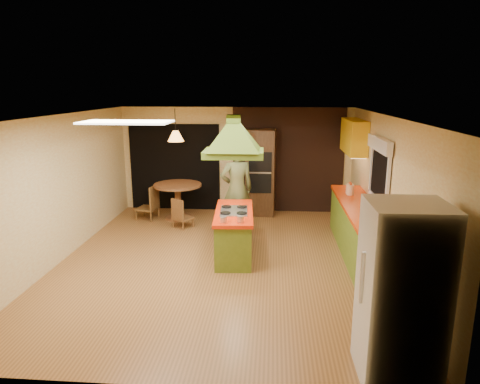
# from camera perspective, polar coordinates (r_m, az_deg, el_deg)

# --- Properties ---
(ground) EXTENTS (6.50, 6.50, 0.00)m
(ground) POSITION_cam_1_polar(r_m,az_deg,el_deg) (7.56, -2.71, -9.16)
(ground) COLOR #996432
(ground) RESTS_ON ground
(room_walls) EXTENTS (5.50, 6.50, 6.50)m
(room_walls) POSITION_cam_1_polar(r_m,az_deg,el_deg) (7.17, -2.82, 0.09)
(room_walls) COLOR beige
(room_walls) RESTS_ON ground
(ceiling_plane) EXTENTS (6.50, 6.50, 0.00)m
(ceiling_plane) POSITION_cam_1_polar(r_m,az_deg,el_deg) (6.98, -2.94, 10.11)
(ceiling_plane) COLOR silver
(ceiling_plane) RESTS_ON room_walls
(brick_panel) EXTENTS (2.64, 0.03, 2.50)m
(brick_panel) POSITION_cam_1_polar(r_m,az_deg,el_deg) (10.28, 6.42, 4.19)
(brick_panel) COLOR #381E14
(brick_panel) RESTS_ON ground
(nook_opening) EXTENTS (2.20, 0.03, 2.10)m
(nook_opening) POSITION_cam_1_polar(r_m,az_deg,el_deg) (10.59, -8.68, 3.29)
(nook_opening) COLOR black
(nook_opening) RESTS_ON ground
(right_counter) EXTENTS (0.62, 3.05, 0.92)m
(right_counter) POSITION_cam_1_polar(r_m,az_deg,el_deg) (8.06, 15.43, -4.69)
(right_counter) COLOR olive
(right_counter) RESTS_ON ground
(upper_cabinets) EXTENTS (0.34, 1.40, 0.70)m
(upper_cabinets) POSITION_cam_1_polar(r_m,az_deg,el_deg) (9.31, 14.94, 7.17)
(upper_cabinets) COLOR yellow
(upper_cabinets) RESTS_ON room_walls
(window_right) EXTENTS (0.12, 1.35, 1.06)m
(window_right) POSITION_cam_1_polar(r_m,az_deg,el_deg) (7.62, 18.16, 4.23)
(window_right) COLOR black
(window_right) RESTS_ON room_walls
(fluor_panel) EXTENTS (1.20, 0.60, 0.03)m
(fluor_panel) POSITION_cam_1_polar(r_m,az_deg,el_deg) (6.06, -14.94, 8.99)
(fluor_panel) COLOR white
(fluor_panel) RESTS_ON ceiling_plane
(kitchen_island) EXTENTS (0.77, 1.68, 0.84)m
(kitchen_island) POSITION_cam_1_polar(r_m,az_deg,el_deg) (7.66, -0.81, -5.49)
(kitchen_island) COLOR olive
(kitchen_island) RESTS_ON ground
(range_hood) EXTENTS (1.03, 0.75, 0.79)m
(range_hood) POSITION_cam_1_polar(r_m,az_deg,el_deg) (7.26, -0.86, 8.30)
(range_hood) COLOR #506B1A
(range_hood) RESTS_ON ceiling_plane
(man) EXTENTS (0.81, 0.68, 1.89)m
(man) POSITION_cam_1_polar(r_m,az_deg,el_deg) (8.63, -0.44, 0.36)
(man) COLOR #4E512B
(man) RESTS_ON ground
(refrigerator) EXTENTS (0.78, 0.74, 1.87)m
(refrigerator) POSITION_cam_1_polar(r_m,az_deg,el_deg) (4.70, 20.70, -12.45)
(refrigerator) COLOR silver
(refrigerator) RESTS_ON ground
(wall_oven) EXTENTS (0.69, 0.63, 2.01)m
(wall_oven) POSITION_cam_1_polar(r_m,az_deg,el_deg) (10.04, 2.76, 2.62)
(wall_oven) COLOR #4D2F18
(wall_oven) RESTS_ON ground
(dining_table) EXTENTS (1.09, 1.09, 0.81)m
(dining_table) POSITION_cam_1_polar(r_m,az_deg,el_deg) (9.86, -8.29, -0.29)
(dining_table) COLOR brown
(dining_table) RESTS_ON ground
(chair_left) EXTENTS (0.52, 0.52, 0.79)m
(chair_left) POSITION_cam_1_polar(r_m,az_deg,el_deg) (9.99, -12.30, -1.34)
(chair_left) COLOR brown
(chair_left) RESTS_ON ground
(chair_near) EXTENTS (0.50, 0.50, 0.65)m
(chair_near) POSITION_cam_1_polar(r_m,az_deg,el_deg) (9.26, -7.60, -2.77)
(chair_near) COLOR brown
(chair_near) RESTS_ON ground
(pendant_lamp) EXTENTS (0.42, 0.42, 0.23)m
(pendant_lamp) POSITION_cam_1_polar(r_m,az_deg,el_deg) (9.63, -8.56, 7.39)
(pendant_lamp) COLOR #FF9E3F
(pendant_lamp) RESTS_ON ceiling_plane
(canister_large) EXTENTS (0.17, 0.17, 0.20)m
(canister_large) POSITION_cam_1_polar(r_m,az_deg,el_deg) (8.53, 14.52, 0.28)
(canister_large) COLOR beige
(canister_large) RESTS_ON right_counter
(canister_medium) EXTENTS (0.16, 0.16, 0.20)m
(canister_medium) POSITION_cam_1_polar(r_m,az_deg,el_deg) (8.60, 14.44, 0.39)
(canister_medium) COLOR beige
(canister_medium) RESTS_ON right_counter
(canister_small) EXTENTS (0.14, 0.14, 0.17)m
(canister_small) POSITION_cam_1_polar(r_m,az_deg,el_deg) (8.67, 14.36, 0.42)
(canister_small) COLOR beige
(canister_small) RESTS_ON right_counter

